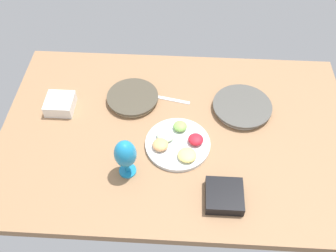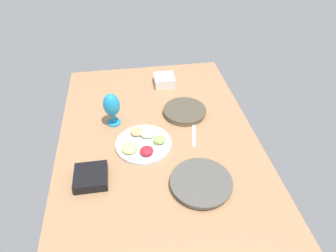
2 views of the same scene
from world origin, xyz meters
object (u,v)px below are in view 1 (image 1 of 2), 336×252
at_px(fruit_platter, 178,143).
at_px(square_bowl_black, 224,195).
at_px(dinner_plate_right, 242,107).
at_px(dinner_plate_left, 133,98).
at_px(square_bowl_white, 60,103).
at_px(hurricane_glass_blue, 125,155).

height_order(fruit_platter, square_bowl_black, fruit_platter).
relative_size(dinner_plate_right, square_bowl_black, 1.89).
xyz_separation_m(dinner_plate_left, square_bowl_black, (0.42, -0.51, 0.01)).
bearing_deg(square_bowl_white, square_bowl_black, -30.30).
relative_size(fruit_platter, square_bowl_black, 1.94).
relative_size(dinner_plate_left, square_bowl_white, 1.92).
relative_size(fruit_platter, hurricane_glass_blue, 1.48).
xyz_separation_m(dinner_plate_right, square_bowl_black, (-0.10, -0.48, 0.01)).
bearing_deg(fruit_platter, hurricane_glass_blue, -143.91).
bearing_deg(hurricane_glass_blue, fruit_platter, 36.09).
xyz_separation_m(fruit_platter, square_bowl_black, (0.19, -0.25, 0.01)).
height_order(dinner_plate_right, fruit_platter, fruit_platter).
relative_size(dinner_plate_left, fruit_platter, 0.87).
height_order(hurricane_glass_blue, square_bowl_white, hurricane_glass_blue).
bearing_deg(hurricane_glass_blue, square_bowl_black, -15.00).
xyz_separation_m(dinner_plate_left, square_bowl_white, (-0.34, -0.07, 0.02)).
height_order(dinner_plate_left, hurricane_glass_blue, hurricane_glass_blue).
xyz_separation_m(fruit_platter, hurricane_glass_blue, (-0.20, -0.15, 0.10)).
bearing_deg(square_bowl_white, hurricane_glass_blue, -42.97).
distance_m(dinner_plate_right, hurricane_glass_blue, 0.63).
distance_m(fruit_platter, hurricane_glass_blue, 0.27).
relative_size(hurricane_glass_blue, square_bowl_white, 1.50).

